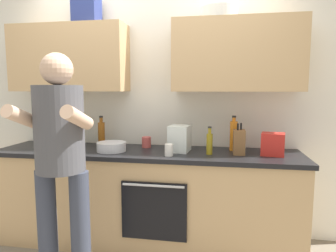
# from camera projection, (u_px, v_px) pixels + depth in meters

# --- Properties ---
(ground_plane) EXTENTS (12.00, 12.00, 0.00)m
(ground_plane) POSITION_uv_depth(u_px,v_px,m) (146.00, 242.00, 2.92)
(ground_plane) COLOR #756B5B
(back_wall_unit) EXTENTS (4.00, 0.38, 2.50)m
(back_wall_unit) POSITION_uv_depth(u_px,v_px,m) (152.00, 86.00, 3.01)
(back_wall_unit) COLOR silver
(back_wall_unit) RESTS_ON ground
(counter) EXTENTS (2.84, 0.67, 0.90)m
(counter) POSITION_uv_depth(u_px,v_px,m) (146.00, 197.00, 2.86)
(counter) COLOR tan
(counter) RESTS_ON ground
(person_standing) EXTENTS (0.49, 0.45, 1.72)m
(person_standing) POSITION_uv_depth(u_px,v_px,m) (60.00, 154.00, 2.12)
(person_standing) COLOR #383D4C
(person_standing) RESTS_ON ground
(bottle_water) EXTENTS (0.06, 0.06, 0.21)m
(bottle_water) POSITION_uv_depth(u_px,v_px,m) (39.00, 138.00, 3.04)
(bottle_water) COLOR silver
(bottle_water) RESTS_ON counter
(bottle_syrup) EXTENTS (0.07, 0.07, 0.30)m
(bottle_syrup) POSITION_uv_depth(u_px,v_px,m) (101.00, 133.00, 3.06)
(bottle_syrup) COLOR #8C4C14
(bottle_syrup) RESTS_ON counter
(bottle_soda) EXTENTS (0.08, 0.08, 0.35)m
(bottle_soda) POSITION_uv_depth(u_px,v_px,m) (52.00, 131.00, 3.08)
(bottle_soda) COLOR #198C33
(bottle_soda) RESTS_ON counter
(bottle_oil) EXTENTS (0.05, 0.05, 0.25)m
(bottle_oil) POSITION_uv_depth(u_px,v_px,m) (209.00, 143.00, 2.65)
(bottle_oil) COLOR olive
(bottle_oil) RESTS_ON counter
(bottle_juice) EXTENTS (0.07, 0.07, 0.33)m
(bottle_juice) POSITION_uv_depth(u_px,v_px,m) (234.00, 135.00, 2.81)
(bottle_juice) COLOR orange
(bottle_juice) RESTS_ON counter
(cup_ceramic) EXTENTS (0.09, 0.09, 0.10)m
(cup_ceramic) POSITION_uv_depth(u_px,v_px,m) (146.00, 142.00, 2.97)
(cup_ceramic) COLOR #BF4C47
(cup_ceramic) RESTS_ON counter
(cup_coffee) EXTENTS (0.07, 0.07, 0.10)m
(cup_coffee) POSITION_uv_depth(u_px,v_px,m) (169.00, 150.00, 2.59)
(cup_coffee) COLOR white
(cup_coffee) RESTS_ON counter
(mixing_bowl) EXTENTS (0.27, 0.27, 0.08)m
(mixing_bowl) POSITION_uv_depth(u_px,v_px,m) (111.00, 147.00, 2.79)
(mixing_bowl) COLOR silver
(mixing_bowl) RESTS_ON counter
(knife_block) EXTENTS (0.10, 0.14, 0.28)m
(knife_block) POSITION_uv_depth(u_px,v_px,m) (239.00, 142.00, 2.65)
(knife_block) COLOR brown
(knife_block) RESTS_ON counter
(grocery_bag_bread) EXTENTS (0.22, 0.22, 0.17)m
(grocery_bag_bread) POSITION_uv_depth(u_px,v_px,m) (66.00, 140.00, 2.91)
(grocery_bag_bread) COLOR tan
(grocery_bag_bread) RESTS_ON counter
(grocery_bag_produce) EXTENTS (0.20, 0.24, 0.24)m
(grocery_bag_produce) POSITION_uv_depth(u_px,v_px,m) (180.00, 138.00, 2.78)
(grocery_bag_produce) COLOR silver
(grocery_bag_produce) RESTS_ON counter
(grocery_bag_crisps) EXTENTS (0.22, 0.18, 0.20)m
(grocery_bag_crisps) POSITION_uv_depth(u_px,v_px,m) (273.00, 144.00, 2.61)
(grocery_bag_crisps) COLOR red
(grocery_bag_crisps) RESTS_ON counter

